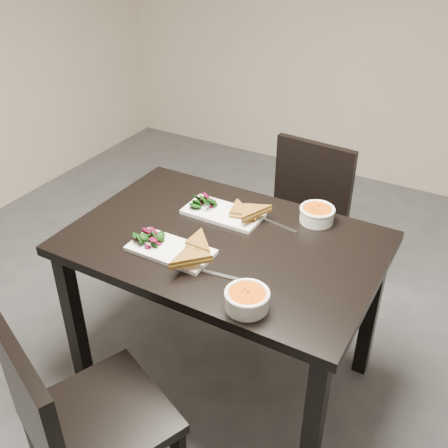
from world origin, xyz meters
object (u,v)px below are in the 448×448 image
Objects in this scene: chair_near at (76,420)px; plate_far at (223,213)px; table at (224,260)px; plate_near at (171,250)px; soup_bowl_near at (247,299)px; chair_far at (301,216)px; soup_bowl_far at (317,214)px.

chair_near is 0.97m from plate_far.
table is 0.80m from chair_near.
plate_near reaches higher than table.
chair_near reaches higher than soup_bowl_near.
chair_far is 0.95m from plate_near.
chair_far is 5.89× the size of soup_bowl_far.
soup_bowl_near reaches higher than table.
soup_bowl_far is (0.36, 1.08, 0.30)m from chair_near.
chair_near is 1.51m from chair_far.
soup_bowl_far is at bearing -58.09° from chair_far.
soup_bowl_near is at bearing -49.89° from table.
plate_near is 0.62m from soup_bowl_far.
soup_bowl_far is at bearing 22.18° from plate_far.
table is 1.41× the size of chair_far.
plate_far is at bearing 112.82° from chair_near.
table is 3.74× the size of plate_near.
plate_near is 2.23× the size of soup_bowl_far.
table is 0.43m from soup_bowl_near.
chair_far reaches higher than table.
soup_bowl_near reaches higher than soup_bowl_far.
soup_bowl_far is at bearing 94.54° from chair_near.
table is at bearing -131.15° from soup_bowl_far.
chair_near is (-0.10, -0.78, -0.17)m from table.
chair_near is 0.66m from soup_bowl_near.
soup_bowl_far is (0.22, -0.42, 0.30)m from chair_far.
plate_far reaches higher than table.
soup_bowl_near is (0.36, 0.47, 0.30)m from chair_near.
soup_bowl_near is at bearing -73.91° from chair_far.
chair_near reaches higher than table.
plate_far is at bearing 127.22° from soup_bowl_near.
plate_near is 2.16× the size of soup_bowl_near.
chair_far is 5.72× the size of soup_bowl_near.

